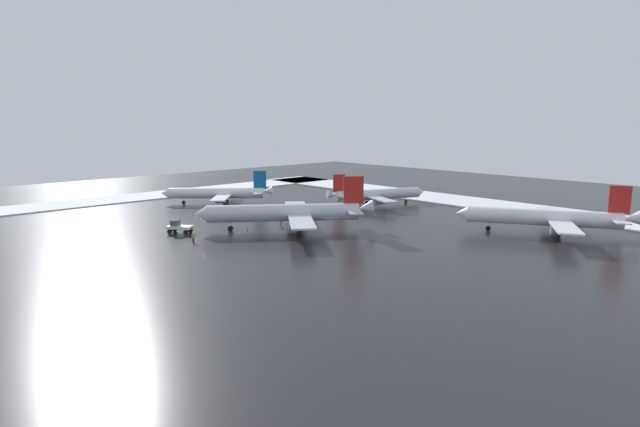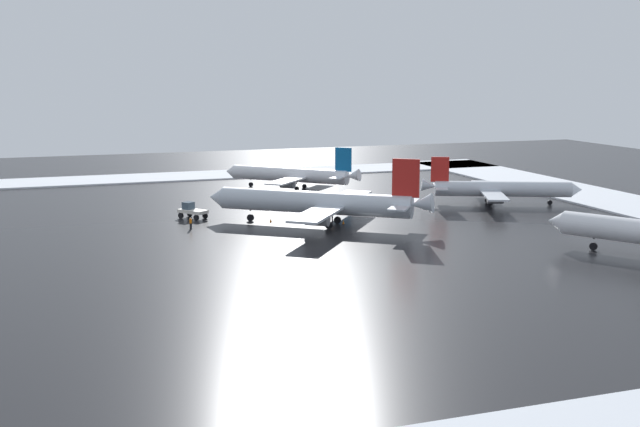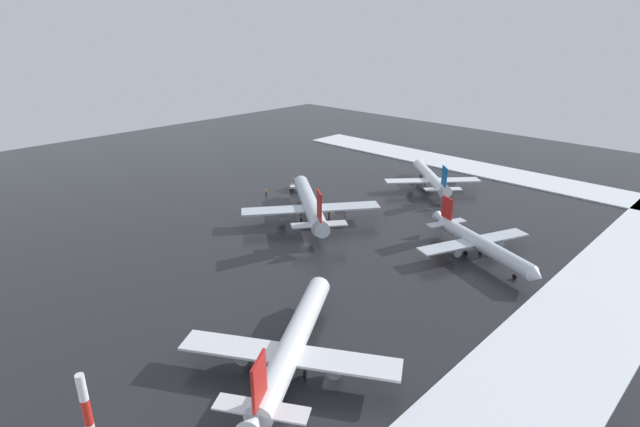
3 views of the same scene
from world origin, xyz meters
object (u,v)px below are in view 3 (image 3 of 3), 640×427
at_px(airplane_parked_starboard, 480,244).
at_px(traffic_cone_mid_line, 306,205).
at_px(airplane_parked_portside, 431,177).
at_px(airplane_distant_tail, 293,343).
at_px(ground_crew_mid_apron, 266,192).
at_px(ground_crew_beside_wing, 345,211).
at_px(pushback_tug, 296,184).
at_px(traffic_cone_near_nose, 323,222).
at_px(ground_crew_by_nose_gear, 329,215).
at_px(airplane_foreground_jet, 310,204).
at_px(traffic_cone_wingtip_side, 316,216).

height_order(airplane_parked_starboard, traffic_cone_mid_line, airplane_parked_starboard).
height_order(airplane_parked_portside, airplane_distant_tail, airplane_distant_tail).
relative_size(ground_crew_mid_apron, ground_crew_beside_wing, 1.00).
height_order(pushback_tug, ground_crew_mid_apron, pushback_tug).
distance_m(airplane_distant_tail, ground_crew_beside_wing, 51.73).
xyz_separation_m(airplane_parked_starboard, traffic_cone_near_nose, (-7.66, 31.21, -2.40)).
bearing_deg(traffic_cone_mid_line, ground_crew_mid_apron, 96.43).
xyz_separation_m(airplane_distant_tail, ground_crew_by_nose_gear, (38.49, 29.92, -2.17)).
relative_size(airplane_foreground_jet, traffic_cone_mid_line, 53.65).
relative_size(ground_crew_mid_apron, ground_crew_by_nose_gear, 1.00).
relative_size(airplane_parked_portside, ground_crew_by_nose_gear, 13.42).
height_order(airplane_distant_tail, pushback_tug, airplane_distant_tail).
relative_size(airplane_distant_tail, ground_crew_by_nose_gear, 16.80).
height_order(airplane_foreground_jet, traffic_cone_wingtip_side, airplane_foreground_jet).
xyz_separation_m(airplane_parked_portside, airplane_distant_tail, (-71.76, -26.00, 0.34)).
relative_size(airplane_foreground_jet, traffic_cone_near_nose, 53.65).
height_order(airplane_parked_portside, ground_crew_mid_apron, airplane_parked_portside).
distance_m(traffic_cone_mid_line, traffic_cone_wingtip_side, 6.95).
bearing_deg(airplane_foreground_jet, traffic_cone_mid_line, -1.71).
distance_m(airplane_parked_portside, traffic_cone_near_nose, 36.22).
xyz_separation_m(airplane_parked_portside, ground_crew_mid_apron, (-32.52, 25.42, -1.82)).
height_order(airplane_distant_tail, ground_crew_by_nose_gear, airplane_distant_tail).
bearing_deg(pushback_tug, airplane_distant_tail, -170.49).
height_order(traffic_cone_near_nose, traffic_cone_wingtip_side, same).
distance_m(airplane_distant_tail, pushback_tug, 68.90).
distance_m(ground_crew_mid_apron, ground_crew_by_nose_gear, 21.51).
relative_size(airplane_parked_starboard, traffic_cone_near_nose, 47.25).
xyz_separation_m(pushback_tug, traffic_cone_near_nose, (-11.82, -20.63, -1.01)).
xyz_separation_m(airplane_foreground_jet, pushback_tug, (11.88, 16.89, -2.13)).
distance_m(airplane_foreground_jet, ground_crew_beside_wing, 8.33).
height_order(ground_crew_by_nose_gear, ground_crew_beside_wing, same).
bearing_deg(airplane_foreground_jet, ground_crew_mid_apron, 26.19).
bearing_deg(pushback_tug, ground_crew_beside_wing, -140.07).
distance_m(airplane_parked_starboard, pushback_tug, 52.02).
xyz_separation_m(traffic_cone_near_nose, traffic_cone_mid_line, (4.87, 9.89, 0.00)).
relative_size(pushback_tug, ground_crew_beside_wing, 2.92).
bearing_deg(traffic_cone_mid_line, pushback_tug, 57.08).
distance_m(airplane_distant_tail, traffic_cone_mid_line, 56.43).
bearing_deg(traffic_cone_wingtip_side, ground_crew_mid_apron, 84.40).
xyz_separation_m(ground_crew_mid_apron, ground_crew_by_nose_gear, (-0.75, -21.50, 0.00)).
height_order(pushback_tug, traffic_cone_wingtip_side, pushback_tug).
bearing_deg(airplane_foreground_jet, traffic_cone_wingtip_side, -53.56).
relative_size(airplane_foreground_jet, ground_crew_by_nose_gear, 17.26).
height_order(ground_crew_mid_apron, traffic_cone_near_nose, ground_crew_mid_apron).
xyz_separation_m(airplane_parked_starboard, pushback_tug, (4.16, 51.84, -1.39)).
xyz_separation_m(pushback_tug, traffic_cone_wingtip_side, (-10.16, -16.91, -1.01)).
distance_m(airplane_parked_portside, traffic_cone_mid_line, 33.85).
bearing_deg(traffic_cone_mid_line, airplane_foreground_jet, -128.69).
distance_m(airplane_distant_tail, ground_crew_mid_apron, 64.72).
xyz_separation_m(airplane_foreground_jet, traffic_cone_mid_line, (4.93, 6.15, -3.14)).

